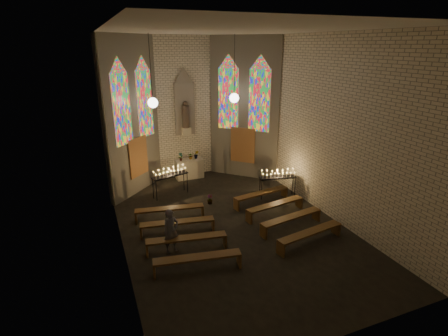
% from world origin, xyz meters
% --- Properties ---
extents(floor, '(12.00, 12.00, 0.00)m').
position_xyz_m(floor, '(0.00, 0.00, 0.00)').
color(floor, black).
rests_on(floor, ground).
extents(room, '(8.22, 12.43, 7.00)m').
position_xyz_m(room, '(-0.00, 3.37, 3.72)').
color(room, beige).
rests_on(room, ground).
extents(altar, '(1.40, 0.60, 1.00)m').
position_xyz_m(altar, '(0.00, 5.45, 0.50)').
color(altar, beige).
rests_on(altar, ground).
extents(flower_vase_left, '(0.27, 0.22, 0.44)m').
position_xyz_m(flower_vase_left, '(-0.45, 5.39, 1.22)').
color(flower_vase_left, '#4C723F').
rests_on(flower_vase_left, altar).
extents(flower_vase_center, '(0.35, 0.32, 0.34)m').
position_xyz_m(flower_vase_center, '(0.11, 5.48, 1.17)').
color(flower_vase_center, '#4C723F').
rests_on(flower_vase_center, altar).
extents(flower_vase_right, '(0.30, 0.27, 0.44)m').
position_xyz_m(flower_vase_right, '(0.40, 5.47, 1.22)').
color(flower_vase_right, '#4C723F').
rests_on(flower_vase_right, altar).
extents(aisle_flower_pot, '(0.27, 0.27, 0.42)m').
position_xyz_m(aisle_flower_pot, '(-0.08, 2.09, 0.21)').
color(aisle_flower_pot, '#4C723F').
rests_on(aisle_flower_pot, ground).
extents(votive_stand_left, '(1.74, 0.84, 1.25)m').
position_xyz_m(votive_stand_left, '(-1.44, 3.60, 1.07)').
color(votive_stand_left, black).
rests_on(votive_stand_left, ground).
extents(votive_stand_right, '(1.70, 0.73, 1.21)m').
position_xyz_m(votive_stand_right, '(3.00, 1.64, 1.04)').
color(votive_stand_right, black).
rests_on(votive_stand_right, ground).
extents(pew_left_0, '(2.70, 0.82, 0.51)m').
position_xyz_m(pew_left_0, '(-2.03, 1.31, 0.42)').
color(pew_left_0, '#503517').
rests_on(pew_left_0, ground).
extents(pew_right_0, '(2.70, 0.82, 0.51)m').
position_xyz_m(pew_right_0, '(2.03, 1.31, 0.42)').
color(pew_right_0, '#503517').
rests_on(pew_right_0, ground).
extents(pew_left_1, '(2.70, 0.82, 0.51)m').
position_xyz_m(pew_left_1, '(-2.03, 0.11, 0.42)').
color(pew_left_1, '#503517').
rests_on(pew_left_1, ground).
extents(pew_right_1, '(2.70, 0.82, 0.51)m').
position_xyz_m(pew_right_1, '(2.03, 0.11, 0.42)').
color(pew_right_1, '#503517').
rests_on(pew_right_1, ground).
extents(pew_left_2, '(2.70, 0.82, 0.51)m').
position_xyz_m(pew_left_2, '(-2.03, -1.09, 0.42)').
color(pew_left_2, '#503517').
rests_on(pew_left_2, ground).
extents(pew_right_2, '(2.70, 0.82, 0.51)m').
position_xyz_m(pew_right_2, '(2.03, -1.09, 0.42)').
color(pew_right_2, '#503517').
rests_on(pew_right_2, ground).
extents(pew_left_3, '(2.70, 0.82, 0.51)m').
position_xyz_m(pew_left_3, '(-2.03, -2.29, 0.42)').
color(pew_left_3, '#503517').
rests_on(pew_left_3, ground).
extents(pew_right_3, '(2.70, 0.82, 0.51)m').
position_xyz_m(pew_right_3, '(2.03, -2.29, 0.42)').
color(pew_right_3, '#503517').
rests_on(pew_right_3, ground).
extents(visitor, '(0.62, 0.49, 1.51)m').
position_xyz_m(visitor, '(-2.50, -0.91, 0.76)').
color(visitor, '#4C4C56').
rests_on(visitor, ground).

